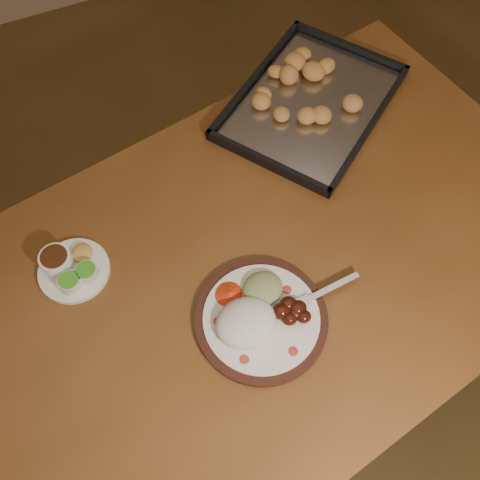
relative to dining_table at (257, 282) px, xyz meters
name	(u,v)px	position (x,y,z in m)	size (l,w,h in m)	color
ground	(211,365)	(-0.14, 0.04, -0.65)	(4.00, 4.00, 0.00)	brown
dining_table	(257,282)	(0.00, 0.00, 0.00)	(1.64, 1.16, 0.75)	brown
dinner_plate	(258,316)	(-0.06, -0.12, 0.12)	(0.37, 0.28, 0.06)	black
condiment_saucer	(70,268)	(-0.38, 0.15, 0.12)	(0.16, 0.16, 0.05)	white
baking_tray	(311,102)	(0.32, 0.36, 0.11)	(0.59, 0.56, 0.05)	black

